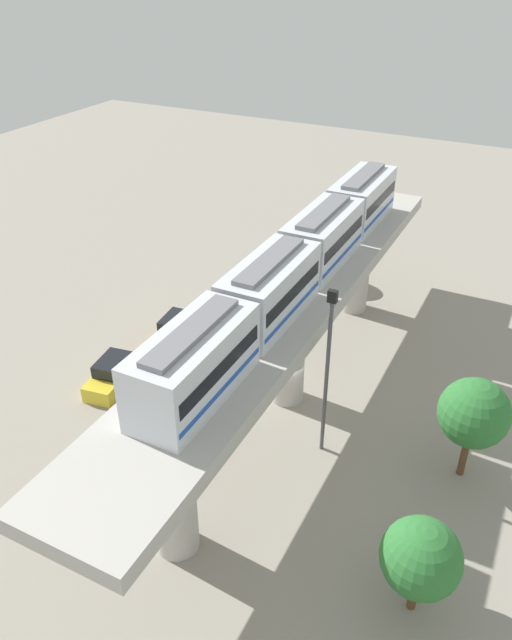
# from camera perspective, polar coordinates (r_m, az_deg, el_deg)

# --- Properties ---
(ground_plane) EXTENTS (120.00, 120.00, 0.00)m
(ground_plane) POSITION_cam_1_polar(r_m,az_deg,el_deg) (36.59, 2.86, -7.15)
(ground_plane) COLOR gray
(viaduct) EXTENTS (5.20, 35.80, 6.91)m
(viaduct) POSITION_cam_1_polar(r_m,az_deg,el_deg) (33.47, 3.10, 0.15)
(viaduct) COLOR #B7B2AA
(viaduct) RESTS_ON ground
(train) EXTENTS (2.64, 27.45, 3.24)m
(train) POSITION_cam_1_polar(r_m,az_deg,el_deg) (32.77, 3.92, 5.38)
(train) COLOR silver
(train) RESTS_ON viaduct
(parked_car_yellow) EXTENTS (2.39, 4.42, 1.76)m
(parked_car_yellow) POSITION_cam_1_polar(r_m,az_deg,el_deg) (38.07, -13.04, -4.92)
(parked_car_yellow) COLOR yellow
(parked_car_yellow) RESTS_ON ground
(parked_car_orange) EXTENTS (2.25, 4.37, 1.76)m
(parked_car_orange) POSITION_cam_1_polar(r_m,az_deg,el_deg) (41.46, -7.41, -1.00)
(parked_car_orange) COLOR orange
(parked_car_orange) RESTS_ON ground
(parked_car_silver) EXTENTS (1.93, 4.25, 1.76)m
(parked_car_silver) POSITION_cam_1_polar(r_m,az_deg,el_deg) (45.72, 0.50, 2.60)
(parked_car_silver) COLOR #B2B5BA
(parked_car_silver) RESTS_ON ground
(tree_near_viaduct) EXTENTS (3.11, 3.11, 5.28)m
(tree_near_viaduct) POSITION_cam_1_polar(r_m,az_deg,el_deg) (48.09, 4.61, 7.95)
(tree_near_viaduct) COLOR brown
(tree_near_viaduct) RESTS_ON ground
(tree_mid_lot) EXTENTS (3.16, 3.16, 4.57)m
(tree_mid_lot) POSITION_cam_1_polar(r_m,az_deg,el_deg) (25.75, 14.99, -20.50)
(tree_mid_lot) COLOR brown
(tree_mid_lot) RESTS_ON ground
(tree_far_corner) EXTENTS (3.41, 3.41, 5.63)m
(tree_far_corner) POSITION_cam_1_polar(r_m,az_deg,el_deg) (31.13, 19.50, -8.13)
(tree_far_corner) COLOR brown
(tree_far_corner) RESTS_ON ground
(signal_post) EXTENTS (0.44, 0.28, 9.51)m
(signal_post) POSITION_cam_1_polar(r_m,az_deg,el_deg) (30.16, 6.61, -4.35)
(signal_post) COLOR #4C4C51
(signal_post) RESTS_ON ground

